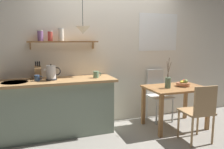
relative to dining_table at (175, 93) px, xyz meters
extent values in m
plane|color=gray|center=(-0.96, 0.03, -0.61)|extent=(14.00, 14.00, 0.00)
cube|color=silver|center=(-0.76, 0.68, 0.74)|extent=(6.80, 0.10, 2.70)
cube|color=white|center=(0.00, 0.63, 1.06)|extent=(0.82, 0.01, 0.70)
cube|color=silver|center=(0.00, 0.63, 1.06)|extent=(0.76, 0.01, 0.64)
cube|color=gray|center=(-1.96, 0.35, -0.17)|extent=(1.74, 0.52, 0.87)
cube|color=tan|center=(-1.96, 0.33, 0.28)|extent=(1.83, 0.63, 0.04)
cylinder|color=#B7BABF|center=(-2.57, 0.31, 0.30)|extent=(0.38, 0.38, 0.01)
cube|color=brown|center=(-1.82, 0.52, 0.89)|extent=(1.13, 0.18, 0.02)
cube|color=#99754C|center=(-2.33, 0.60, 0.83)|extent=(0.02, 0.06, 0.12)
cube|color=#99754C|center=(-1.30, 0.60, 0.83)|extent=(0.02, 0.06, 0.12)
cylinder|color=#7F5689|center=(-2.17, 0.52, 0.98)|extent=(0.09, 0.09, 0.16)
cylinder|color=silver|center=(-2.17, 0.52, 1.06)|extent=(0.09, 0.09, 0.01)
cylinder|color=#BC4238|center=(-2.02, 0.52, 0.97)|extent=(0.08, 0.08, 0.15)
cylinder|color=silver|center=(-2.02, 0.52, 1.05)|extent=(0.08, 0.08, 0.01)
cylinder|color=beige|center=(-1.86, 0.52, 0.99)|extent=(0.09, 0.09, 0.19)
cylinder|color=silver|center=(-1.86, 0.52, 1.09)|extent=(0.09, 0.09, 0.01)
cube|color=#9E6B3D|center=(0.00, 0.00, 0.10)|extent=(1.01, 0.70, 0.03)
cube|color=#9E6B3D|center=(-0.46, -0.30, -0.26)|extent=(0.06, 0.06, 0.69)
cube|color=#9E6B3D|center=(0.46, -0.30, -0.26)|extent=(0.06, 0.06, 0.69)
cube|color=#9E6B3D|center=(-0.46, 0.30, -0.26)|extent=(0.06, 0.06, 0.69)
cube|color=#9E6B3D|center=(0.46, 0.30, -0.26)|extent=(0.06, 0.06, 0.69)
cube|color=tan|center=(-0.03, -0.58, -0.15)|extent=(0.43, 0.43, 0.03)
cube|color=tan|center=(-0.04, -0.77, 0.07)|extent=(0.37, 0.05, 0.41)
cylinder|color=tan|center=(0.16, -0.42, -0.38)|extent=(0.03, 0.03, 0.45)
cylinder|color=tan|center=(-0.20, -0.40, -0.38)|extent=(0.03, 0.03, 0.45)
cylinder|color=tan|center=(0.14, -0.76, -0.38)|extent=(0.03, 0.03, 0.45)
cylinder|color=tan|center=(-0.22, -0.74, -0.38)|extent=(0.03, 0.03, 0.45)
cube|color=silver|center=(-0.07, 0.37, -0.14)|extent=(0.41, 0.43, 0.03)
cube|color=silver|center=(-0.07, 0.57, 0.11)|extent=(0.35, 0.03, 0.48)
cylinder|color=silver|center=(-0.24, 0.19, -0.38)|extent=(0.03, 0.03, 0.45)
cylinder|color=silver|center=(0.10, 0.19, -0.38)|extent=(0.03, 0.03, 0.45)
cylinder|color=silver|center=(-0.25, 0.55, -0.38)|extent=(0.03, 0.03, 0.45)
cylinder|color=silver|center=(0.10, 0.56, -0.38)|extent=(0.03, 0.03, 0.45)
cylinder|color=#BC704C|center=(0.15, 0.00, 0.12)|extent=(0.10, 0.10, 0.01)
cylinder|color=#BC704C|center=(0.15, 0.00, 0.15)|extent=(0.23, 0.23, 0.05)
ellipsoid|color=yellow|center=(0.12, 0.00, 0.20)|extent=(0.13, 0.13, 0.04)
sphere|color=red|center=(0.19, 0.02, 0.20)|extent=(0.07, 0.07, 0.07)
sphere|color=#8EA84C|center=(0.19, -0.03, 0.20)|extent=(0.07, 0.07, 0.07)
cylinder|color=#567056|center=(-0.18, -0.04, 0.20)|extent=(0.10, 0.10, 0.18)
cylinder|color=brown|center=(-0.19, -0.04, 0.43)|extent=(0.06, 0.02, 0.27)
cylinder|color=brown|center=(-0.18, -0.04, 0.46)|extent=(0.01, 0.03, 0.34)
cylinder|color=brown|center=(-0.17, -0.04, 0.42)|extent=(0.06, 0.03, 0.26)
cylinder|color=black|center=(-2.05, 0.33, 0.31)|extent=(0.17, 0.17, 0.02)
cylinder|color=silver|center=(-2.05, 0.33, 0.42)|extent=(0.14, 0.14, 0.21)
sphere|color=black|center=(-2.05, 0.33, 0.54)|extent=(0.02, 0.02, 0.02)
cone|color=silver|center=(-2.14, 0.33, 0.46)|extent=(0.04, 0.04, 0.04)
torus|color=black|center=(-1.97, 0.33, 0.43)|extent=(0.13, 0.02, 0.13)
cube|color=tan|center=(-2.24, 0.50, 0.41)|extent=(0.10, 0.18, 0.21)
cylinder|color=black|center=(-2.27, 0.46, 0.55)|extent=(0.02, 0.03, 0.08)
cylinder|color=black|center=(-2.24, 0.46, 0.55)|extent=(0.02, 0.03, 0.08)
cylinder|color=black|center=(-2.21, 0.46, 0.55)|extent=(0.02, 0.03, 0.08)
cylinder|color=#3D5B89|center=(-2.26, 0.32, 0.35)|extent=(0.08, 0.08, 0.09)
torus|color=#3D5B89|center=(-2.21, 0.32, 0.35)|extent=(0.06, 0.01, 0.06)
cylinder|color=slate|center=(-1.34, 0.29, 0.36)|extent=(0.09, 0.09, 0.11)
torus|color=slate|center=(-1.29, 0.29, 0.36)|extent=(0.07, 0.01, 0.07)
cylinder|color=black|center=(-1.54, 0.30, 1.39)|extent=(0.01, 0.01, 0.53)
cone|color=beige|center=(-1.54, 0.30, 1.07)|extent=(0.23, 0.23, 0.11)
sphere|color=white|center=(-1.54, 0.30, 1.04)|extent=(0.04, 0.04, 0.04)
camera|label=1|loc=(-2.28, -3.21, 0.92)|focal=35.80mm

